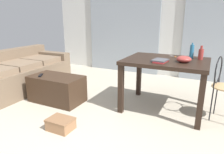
# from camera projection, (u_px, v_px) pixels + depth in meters

# --- Properties ---
(ground_plane) EXTENTS (8.86, 8.86, 0.00)m
(ground_plane) POSITION_uv_depth(u_px,v_px,m) (137.00, 113.00, 2.95)
(ground_plane) COLOR #B2A893
(wall_back) EXTENTS (6.10, 0.10, 2.63)m
(wall_back) POSITION_uv_depth(u_px,v_px,m) (173.00, 19.00, 4.51)
(wall_back) COLOR silver
(wall_back) RESTS_ON ground
(curtains) EXTENTS (4.17, 0.03, 2.36)m
(curtains) POSITION_uv_depth(u_px,v_px,m) (172.00, 25.00, 4.47)
(curtains) COLOR #99A3AD
(curtains) RESTS_ON ground
(couch) EXTENTS (0.95, 2.04, 0.74)m
(couch) POSITION_uv_depth(u_px,v_px,m) (17.00, 74.00, 3.82)
(couch) COLOR brown
(couch) RESTS_ON ground
(coffee_table) EXTENTS (0.86, 0.48, 0.43)m
(coffee_table) POSITION_uv_depth(u_px,v_px,m) (57.00, 89.00, 3.31)
(coffee_table) COLOR #382619
(coffee_table) RESTS_ON ground
(craft_table) EXTENTS (1.15, 0.89, 0.76)m
(craft_table) POSITION_uv_depth(u_px,v_px,m) (166.00, 67.00, 2.90)
(craft_table) COLOR black
(craft_table) RESTS_ON ground
(wire_chair) EXTENTS (0.36, 0.39, 0.86)m
(wire_chair) POSITION_uv_depth(u_px,v_px,m) (223.00, 81.00, 2.63)
(wire_chair) COLOR tan
(wire_chair) RESTS_ON ground
(bottle_near) EXTENTS (0.06, 0.06, 0.23)m
(bottle_near) POSITION_uv_depth(u_px,v_px,m) (192.00, 51.00, 2.93)
(bottle_near) COLOR teal
(bottle_near) RESTS_ON craft_table
(bottle_far) EXTENTS (0.07, 0.07, 0.20)m
(bottle_far) POSITION_uv_depth(u_px,v_px,m) (201.00, 54.00, 2.85)
(bottle_far) COLOR #99332D
(bottle_far) RESTS_ON craft_table
(bowl) EXTENTS (0.19, 0.19, 0.09)m
(bowl) POSITION_uv_depth(u_px,v_px,m) (184.00, 59.00, 2.67)
(bowl) COLOR #9E3833
(bowl) RESTS_ON craft_table
(book_stack) EXTENTS (0.20, 0.26, 0.03)m
(book_stack) POSITION_uv_depth(u_px,v_px,m) (160.00, 61.00, 2.71)
(book_stack) COLOR red
(book_stack) RESTS_ON craft_table
(scissors) EXTENTS (0.12, 0.09, 0.00)m
(scissors) POSITION_uv_depth(u_px,v_px,m) (174.00, 56.00, 3.09)
(scissors) COLOR #9EA0A5
(scissors) RESTS_ON craft_table
(tv_remote_primary) EXTENTS (0.12, 0.16, 0.02)m
(tv_remote_primary) POSITION_uv_depth(u_px,v_px,m) (41.00, 75.00, 3.27)
(tv_remote_primary) COLOR black
(tv_remote_primary) RESTS_ON coffee_table
(shoebox) EXTENTS (0.31, 0.24, 0.15)m
(shoebox) POSITION_uv_depth(u_px,v_px,m) (61.00, 124.00, 2.49)
(shoebox) COLOR #996B47
(shoebox) RESTS_ON ground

